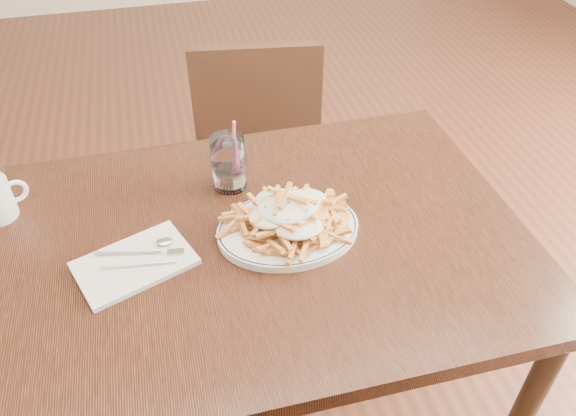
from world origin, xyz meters
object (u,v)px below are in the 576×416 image
object	(u,v)px
fries_plate	(288,229)
loaded_fries	(288,212)
water_glass	(229,165)
chair_far	(257,137)
table	(247,264)

from	to	relation	value
fries_plate	loaded_fries	world-z (taller)	loaded_fries
water_glass	loaded_fries	bearing A→B (deg)	-65.00
fries_plate	chair_far	bearing A→B (deg)	83.76
table	water_glass	xyz separation A→B (m)	(0.00, 0.19, 0.14)
table	fries_plate	distance (m)	0.13
fries_plate	water_glass	bearing A→B (deg)	115.00
fries_plate	water_glass	world-z (taller)	water_glass
fries_plate	loaded_fries	distance (m)	0.05
table	fries_plate	size ratio (longest dim) A/B	3.26
table	chair_far	bearing A→B (deg)	76.98
fries_plate	water_glass	size ratio (longest dim) A/B	2.08
table	chair_far	distance (m)	0.81
loaded_fries	fries_plate	bearing A→B (deg)	-26.57
chair_far	fries_plate	size ratio (longest dim) A/B	2.38
loaded_fries	table	bearing A→B (deg)	176.50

